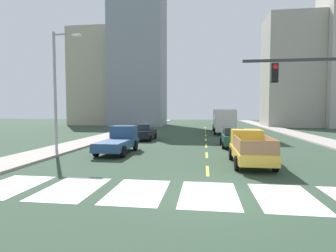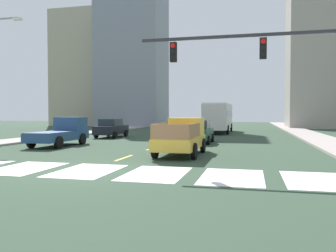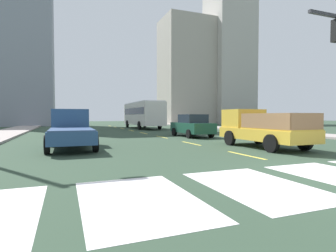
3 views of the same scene
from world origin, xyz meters
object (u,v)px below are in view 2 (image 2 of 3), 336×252
(pickup_dark, at_px, (62,132))
(city_bus, at_px, (219,116))
(sedan_mid, at_px, (111,128))
(sedan_near_right, at_px, (198,132))
(pickup_stakebed, at_px, (182,137))
(traffic_signal_gantry, at_px, (293,63))

(pickup_dark, relative_size, city_bus, 0.48)
(city_bus, xyz_separation_m, sedan_mid, (-8.96, -10.22, -1.09))
(sedan_near_right, distance_m, sedan_mid, 9.78)
(city_bus, bearing_deg, sedan_near_right, -89.54)
(pickup_stakebed, height_order, traffic_signal_gantry, traffic_signal_gantry)
(pickup_dark, height_order, city_bus, city_bus)
(city_bus, bearing_deg, sedan_mid, -130.12)
(pickup_dark, distance_m, sedan_mid, 8.48)
(sedan_near_right, bearing_deg, pickup_stakebed, -90.26)
(pickup_dark, distance_m, city_bus, 20.79)
(traffic_signal_gantry, bearing_deg, sedan_near_right, 116.23)
(pickup_stakebed, relative_size, city_bus, 0.48)
(pickup_stakebed, height_order, sedan_mid, pickup_stakebed)
(pickup_dark, bearing_deg, sedan_mid, 87.21)
(pickup_dark, bearing_deg, city_bus, 61.86)
(pickup_stakebed, height_order, city_bus, city_bus)
(city_bus, xyz_separation_m, traffic_signal_gantry, (5.31, -25.61, 2.26))
(pickup_dark, bearing_deg, pickup_stakebed, -20.97)
(pickup_stakebed, bearing_deg, sedan_mid, 126.69)
(sedan_near_right, relative_size, traffic_signal_gantry, 0.47)
(sedan_near_right, relative_size, sedan_mid, 1.00)
(pickup_dark, bearing_deg, sedan_near_right, 23.04)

